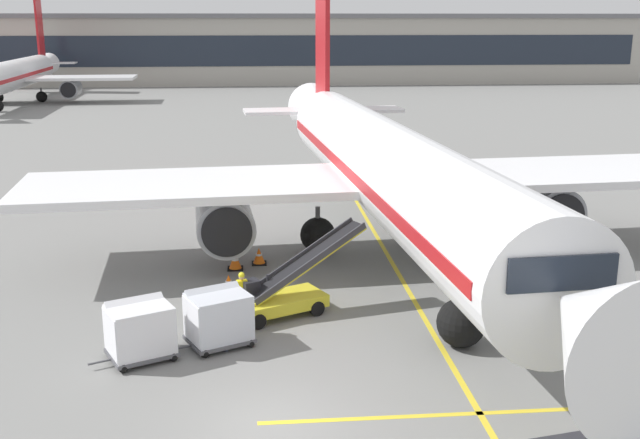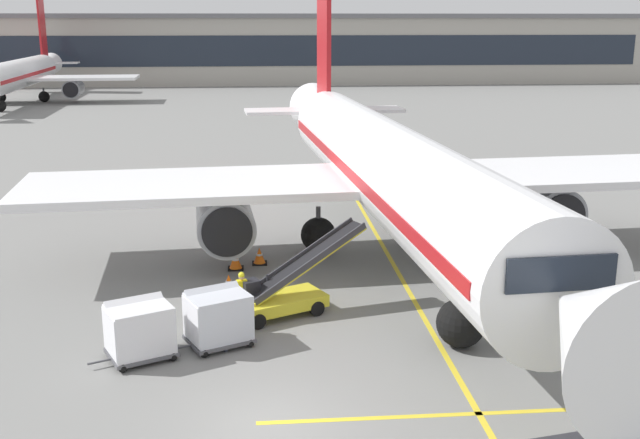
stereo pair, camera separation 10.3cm
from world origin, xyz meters
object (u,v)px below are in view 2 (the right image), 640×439
object	(u,v)px
baggage_cart_lead	(218,316)
distant_airplane	(19,75)
baggage_cart_second	(139,329)
safety_cone_engine_keepout	(236,261)
ground_crew_by_carts	(242,292)
belt_loader	(284,291)
ground_crew_by_loader	(225,321)
parked_airplane	(386,169)
safety_cone_nose_mark	(259,256)
safety_cone_wingtip	(229,283)

from	to	relation	value
baggage_cart_lead	distant_airplane	bearing A→B (deg)	110.24
baggage_cart_second	safety_cone_engine_keepout	world-z (taller)	baggage_cart_second
baggage_cart_lead	ground_crew_by_carts	xyz separation A→B (m)	(0.76, 2.26, -0.00)
belt_loader	baggage_cart_second	xyz separation A→B (m)	(-4.71, -3.35, 0.11)
belt_loader	ground_crew_by_loader	size ratio (longest dim) A/B	3.02
ground_crew_by_loader	safety_cone_engine_keepout	xyz separation A→B (m)	(0.14, 8.30, -0.63)
parked_airplane	belt_loader	bearing A→B (deg)	-125.24
belt_loader	baggage_cart_second	bearing A→B (deg)	-144.57
ground_crew_by_loader	ground_crew_by_carts	world-z (taller)	same
ground_crew_by_carts	safety_cone_engine_keepout	world-z (taller)	ground_crew_by_carts
safety_cone_engine_keepout	distant_airplane	size ratio (longest dim) A/B	0.02
safety_cone_engine_keepout	baggage_cart_lead	bearing A→B (deg)	-92.89
baggage_cart_second	safety_cone_nose_mark	distance (m)	10.11
belt_loader	safety_cone_nose_mark	world-z (taller)	belt_loader
safety_cone_nose_mark	ground_crew_by_carts	bearing A→B (deg)	-96.10
safety_cone_engine_keepout	baggage_cart_second	bearing A→B (deg)	-107.98
baggage_cart_second	ground_crew_by_loader	distance (m)	2.71
baggage_cart_lead	safety_cone_engine_keepout	xyz separation A→B (m)	(0.40, 7.86, -0.63)
baggage_cart_lead	safety_cone_nose_mark	distance (m)	8.63
ground_crew_by_carts	safety_cone_engine_keepout	size ratio (longest dim) A/B	2.30
parked_airplane	safety_cone_nose_mark	xyz separation A→B (m)	(-5.73, -0.93, -3.63)
belt_loader	safety_cone_engine_keepout	size ratio (longest dim) A/B	6.93
belt_loader	ground_crew_by_loader	distance (m)	3.59
parked_airplane	belt_loader	world-z (taller)	parked_airplane
belt_loader	safety_cone_wingtip	distance (m)	3.39
baggage_cart_lead	ground_crew_by_loader	bearing A→B (deg)	-60.05
baggage_cart_lead	baggage_cart_second	distance (m)	2.57
baggage_cart_lead	safety_cone_wingtip	distance (m)	5.17
safety_cone_wingtip	parked_airplane	bearing A→B (deg)	31.63
ground_crew_by_carts	safety_cone_engine_keepout	xyz separation A→B (m)	(-0.37, 5.60, -0.63)
belt_loader	safety_cone_engine_keepout	xyz separation A→B (m)	(-1.89, 5.34, -0.51)
parked_airplane	baggage_cart_lead	world-z (taller)	parked_airplane
ground_crew_by_loader	distant_airplane	distance (m)	82.70
safety_cone_wingtip	ground_crew_by_carts	bearing A→B (deg)	-78.69
baggage_cart_second	ground_crew_by_loader	xyz separation A→B (m)	(2.69, 0.39, -0.00)
baggage_cart_lead	ground_crew_by_loader	world-z (taller)	baggage_cart_lead
ground_crew_by_carts	safety_cone_nose_mark	xyz separation A→B (m)	(0.67, 6.23, -0.64)
safety_cone_nose_mark	belt_loader	bearing A→B (deg)	-81.87
belt_loader	ground_crew_by_loader	world-z (taller)	belt_loader
baggage_cart_second	safety_cone_nose_mark	bearing A→B (deg)	67.55
belt_loader	ground_crew_by_loader	bearing A→B (deg)	-124.36
safety_cone_engine_keepout	safety_cone_nose_mark	distance (m)	1.21
ground_crew_by_loader	baggage_cart_second	bearing A→B (deg)	-171.72
ground_crew_by_loader	distant_airplane	size ratio (longest dim) A/B	0.04
baggage_cart_lead	ground_crew_by_carts	world-z (taller)	baggage_cart_lead
parked_airplane	safety_cone_nose_mark	distance (m)	6.85
belt_loader	safety_cone_wingtip	xyz separation A→B (m)	(-2.09, 2.61, -0.55)
parked_airplane	ground_crew_by_carts	bearing A→B (deg)	-131.79
belt_loader	safety_cone_wingtip	size ratio (longest dim) A/B	7.72
safety_cone_engine_keepout	safety_cone_wingtip	xyz separation A→B (m)	(-0.21, -2.73, -0.04)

